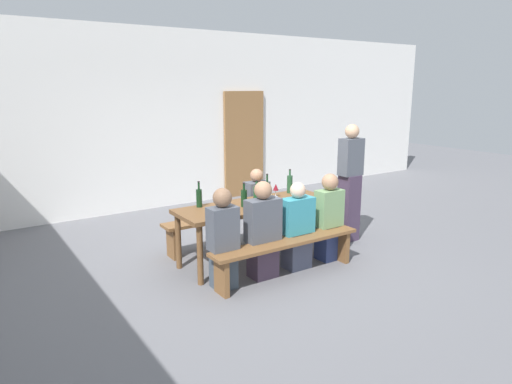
{
  "coord_description": "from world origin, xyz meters",
  "views": [
    {
      "loc": [
        -3.12,
        -4.67,
        2.2
      ],
      "look_at": [
        0.0,
        0.0,
        0.9
      ],
      "focal_mm": 32.21,
      "sensor_mm": 36.0,
      "label": 1
    }
  ],
  "objects": [
    {
      "name": "wine_bottle_3",
      "position": [
        0.19,
        0.03,
        0.88
      ],
      "size": [
        0.07,
        0.07,
        0.36
      ],
      "color": "#143319",
      "rests_on": "tasting_table"
    },
    {
      "name": "wine_bottle_0",
      "position": [
        -0.08,
        -0.13,
        0.88
      ],
      "size": [
        0.08,
        0.08,
        0.33
      ],
      "color": "#194723",
      "rests_on": "tasting_table"
    },
    {
      "name": "seated_guest_near_3",
      "position": [
        0.78,
        -0.5,
        0.55
      ],
      "size": [
        0.35,
        0.24,
        1.13
      ],
      "rotation": [
        0.0,
        0.0,
        1.57
      ],
      "color": "navy",
      "rests_on": "ground"
    },
    {
      "name": "wooden_door",
      "position": [
        1.81,
        3.13,
        1.05
      ],
      "size": [
        0.9,
        0.06,
        2.1
      ],
      "primitive_type": "cube",
      "color": "olive",
      "rests_on": "ground"
    },
    {
      "name": "bench_far",
      "position": [
        0.0,
        0.65,
        0.35
      ],
      "size": [
        1.96,
        0.3,
        0.45
      ],
      "color": "brown",
      "rests_on": "ground"
    },
    {
      "name": "bench_near",
      "position": [
        0.0,
        -0.65,
        0.35
      ],
      "size": [
        1.96,
        0.3,
        0.45
      ],
      "color": "brown",
      "rests_on": "ground"
    },
    {
      "name": "wine_glass_0",
      "position": [
        0.42,
        0.16,
        0.88
      ],
      "size": [
        0.08,
        0.08,
        0.18
      ],
      "color": "silver",
      "rests_on": "tasting_table"
    },
    {
      "name": "seated_guest_near_0",
      "position": [
        -0.77,
        -0.5,
        0.55
      ],
      "size": [
        0.32,
        0.24,
        1.14
      ],
      "rotation": [
        0.0,
        0.0,
        1.57
      ],
      "color": "#424E5A",
      "rests_on": "ground"
    },
    {
      "name": "seated_guest_near_1",
      "position": [
        -0.24,
        -0.5,
        0.55
      ],
      "size": [
        0.41,
        0.24,
        1.15
      ],
      "rotation": [
        0.0,
        0.0,
        1.57
      ],
      "color": "#49374C",
      "rests_on": "ground"
    },
    {
      "name": "wine_glass_1",
      "position": [
        0.13,
        -0.14,
        0.86
      ],
      "size": [
        0.06,
        0.06,
        0.16
      ],
      "color": "silver",
      "rests_on": "tasting_table"
    },
    {
      "name": "wine_bottle_4",
      "position": [
        0.72,
        0.24,
        0.88
      ],
      "size": [
        0.08,
        0.08,
        0.33
      ],
      "color": "#234C2D",
      "rests_on": "tasting_table"
    },
    {
      "name": "standing_host",
      "position": [
        1.56,
        -0.08,
        0.83
      ],
      "size": [
        0.33,
        0.24,
        1.68
      ],
      "rotation": [
        0.0,
        0.0,
        3.14
      ],
      "color": "#413248",
      "rests_on": "ground"
    },
    {
      "name": "tasting_table",
      "position": [
        0.0,
        0.0,
        0.67
      ],
      "size": [
        2.06,
        0.7,
        0.75
      ],
      "color": "brown",
      "rests_on": "ground"
    },
    {
      "name": "seated_guest_far_0",
      "position": [
        0.35,
        0.5,
        0.51
      ],
      "size": [
        0.33,
        0.24,
        1.09
      ],
      "rotation": [
        0.0,
        0.0,
        -1.57
      ],
      "color": "#3F574E",
      "rests_on": "ground"
    },
    {
      "name": "seated_guest_near_2",
      "position": [
        0.27,
        -0.5,
        0.5
      ],
      "size": [
        0.41,
        0.24,
        1.08
      ],
      "rotation": [
        0.0,
        0.0,
        1.57
      ],
      "color": "#4B5068",
      "rests_on": "ground"
    },
    {
      "name": "ground_plane",
      "position": [
        0.0,
        0.0,
        0.0
      ],
      "size": [
        24.0,
        24.0,
        0.0
      ],
      "primitive_type": "plane",
      "color": "slate"
    },
    {
      "name": "back_wall",
      "position": [
        0.0,
        3.27,
        1.6
      ],
      "size": [
        14.0,
        0.2,
        3.2
      ],
      "primitive_type": "cube",
      "color": "white",
      "rests_on": "ground"
    },
    {
      "name": "wine_bottle_2",
      "position": [
        -0.67,
        0.25,
        0.87
      ],
      "size": [
        0.07,
        0.07,
        0.32
      ],
      "color": "#143319",
      "rests_on": "tasting_table"
    },
    {
      "name": "wine_bottle_1",
      "position": [
        -0.21,
        -0.04,
        0.86
      ],
      "size": [
        0.08,
        0.08,
        0.3
      ],
      "color": "#143319",
      "rests_on": "tasting_table"
    }
  ]
}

